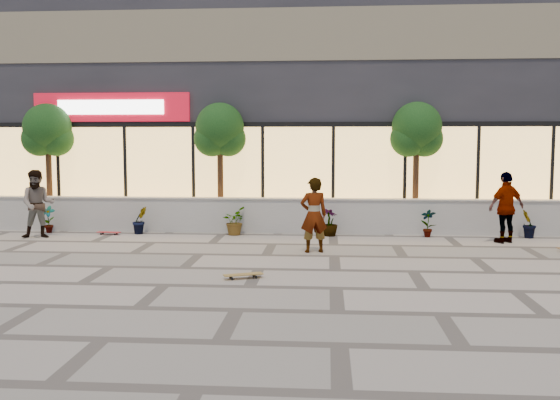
# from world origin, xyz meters

# --- Properties ---
(ground) EXTENTS (80.00, 80.00, 0.00)m
(ground) POSITION_xyz_m (0.00, 0.00, 0.00)
(ground) COLOR #A79C91
(ground) RESTS_ON ground
(planter_wall) EXTENTS (22.00, 0.42, 1.04)m
(planter_wall) POSITION_xyz_m (0.00, 7.00, 0.52)
(planter_wall) COLOR beige
(planter_wall) RESTS_ON ground
(retail_building) EXTENTS (24.00, 9.17, 8.50)m
(retail_building) POSITION_xyz_m (-0.00, 12.49, 4.25)
(retail_building) COLOR #27272C
(retail_building) RESTS_ON ground
(shrub_a) EXTENTS (0.43, 0.29, 0.81)m
(shrub_a) POSITION_xyz_m (-8.50, 6.45, 0.41)
(shrub_a) COLOR #133B15
(shrub_a) RESTS_ON ground
(shrub_b) EXTENTS (0.57, 0.57, 0.81)m
(shrub_b) POSITION_xyz_m (-5.70, 6.45, 0.41)
(shrub_b) COLOR #133B15
(shrub_b) RESTS_ON ground
(shrub_c) EXTENTS (0.68, 0.77, 0.81)m
(shrub_c) POSITION_xyz_m (-2.90, 6.45, 0.41)
(shrub_c) COLOR #133B15
(shrub_c) RESTS_ON ground
(shrub_d) EXTENTS (0.64, 0.64, 0.81)m
(shrub_d) POSITION_xyz_m (-0.10, 6.45, 0.41)
(shrub_d) COLOR #133B15
(shrub_d) RESTS_ON ground
(shrub_e) EXTENTS (0.46, 0.35, 0.81)m
(shrub_e) POSITION_xyz_m (2.70, 6.45, 0.41)
(shrub_e) COLOR #133B15
(shrub_e) RESTS_ON ground
(shrub_f) EXTENTS (0.55, 0.57, 0.81)m
(shrub_f) POSITION_xyz_m (5.50, 6.45, 0.41)
(shrub_f) COLOR #133B15
(shrub_f) RESTS_ON ground
(tree_west) EXTENTS (1.60, 1.50, 3.92)m
(tree_west) POSITION_xyz_m (-9.00, 7.70, 2.99)
(tree_west) COLOR #4E331B
(tree_west) RESTS_ON ground
(tree_midwest) EXTENTS (1.60, 1.50, 3.92)m
(tree_midwest) POSITION_xyz_m (-3.50, 7.70, 2.99)
(tree_midwest) COLOR #4E331B
(tree_midwest) RESTS_ON ground
(tree_mideast) EXTENTS (1.60, 1.50, 3.92)m
(tree_mideast) POSITION_xyz_m (2.50, 7.70, 2.99)
(tree_mideast) COLOR #4E331B
(tree_mideast) RESTS_ON ground
(skater_center) EXTENTS (0.77, 0.60, 1.85)m
(skater_center) POSITION_xyz_m (-0.51, 3.75, 0.93)
(skater_center) COLOR silver
(skater_center) RESTS_ON ground
(skater_left) EXTENTS (1.12, 0.99, 1.93)m
(skater_left) POSITION_xyz_m (-8.32, 5.45, 0.97)
(skater_left) COLOR #91765D
(skater_left) RESTS_ON ground
(skater_right_near) EXTENTS (1.22, 0.93, 1.92)m
(skater_right_near) POSITION_xyz_m (4.62, 5.58, 0.96)
(skater_right_near) COLOR white
(skater_right_near) RESTS_ON ground
(skateboard_center) EXTENTS (0.81, 0.49, 0.10)m
(skateboard_center) POSITION_xyz_m (-1.84, 0.68, 0.08)
(skateboard_center) COLOR olive
(skateboard_center) RESTS_ON ground
(skateboard_left) EXTENTS (0.72, 0.26, 0.08)m
(skateboard_left) POSITION_xyz_m (-6.56, 6.20, 0.07)
(skateboard_left) COLOR red
(skateboard_left) RESTS_ON ground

